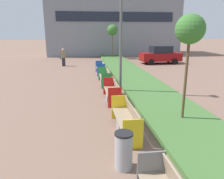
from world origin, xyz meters
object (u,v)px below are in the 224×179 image
at_px(street_lamp_post, 121,22).
at_px(pedestrian_walking, 63,57).
at_px(bench_blue_frame, 101,69).
at_px(parked_car_distant, 160,55).
at_px(bench_yellow_frame, 126,121).
at_px(sapling_tree_far, 112,30).
at_px(bench_green_frame, 105,78).
at_px(bench_red_frame, 112,93).
at_px(litter_bin, 124,151).
at_px(sapling_tree_near, 190,31).

bearing_deg(street_lamp_post, pedestrian_walking, 110.81).
relative_size(bench_blue_frame, parked_car_distant, 0.44).
distance_m(pedestrian_walking, parked_car_distant, 10.04).
bearing_deg(street_lamp_post, bench_yellow_frame, -97.32).
bearing_deg(sapling_tree_far, bench_green_frame, -99.76).
bearing_deg(bench_yellow_frame, bench_green_frame, 90.00).
bearing_deg(parked_car_distant, bench_blue_frame, -146.89).
relative_size(bench_red_frame, pedestrian_walking, 1.30).
bearing_deg(parked_car_distant, bench_red_frame, -122.25).
bearing_deg(sapling_tree_far, litter_bin, -97.03).
relative_size(bench_yellow_frame, street_lamp_post, 0.36).
xyz_separation_m(street_lamp_post, pedestrian_walking, (-3.91, 10.27, -2.94)).
xyz_separation_m(sapling_tree_far, pedestrian_walking, (-5.58, -5.36, -2.56)).
bearing_deg(bench_yellow_frame, parked_car_distant, 66.42).
height_order(street_lamp_post, sapling_tree_near, street_lamp_post).
distance_m(street_lamp_post, sapling_tree_far, 15.73).
distance_m(bench_red_frame, sapling_tree_near, 4.86).
distance_m(bench_yellow_frame, parked_car_distant, 16.84).
height_order(bench_blue_frame, parked_car_distant, parked_car_distant).
xyz_separation_m(bench_yellow_frame, sapling_tree_near, (2.29, 0.50, 3.02)).
xyz_separation_m(pedestrian_walking, parked_car_distant, (10.03, 0.41, 0.04)).
distance_m(litter_bin, sapling_tree_near, 4.76).
bearing_deg(bench_yellow_frame, sapling_tree_near, 12.38).
relative_size(bench_green_frame, parked_car_distant, 0.57).
relative_size(bench_yellow_frame, bench_blue_frame, 1.29).
distance_m(bench_blue_frame, parked_car_distant, 8.33).
xyz_separation_m(street_lamp_post, sapling_tree_far, (1.68, 15.63, -0.37)).
distance_m(sapling_tree_near, sapling_tree_far, 19.87).
distance_m(street_lamp_post, sapling_tree_near, 4.57).
distance_m(sapling_tree_far, parked_car_distant, 7.11).
xyz_separation_m(bench_blue_frame, parked_car_distant, (6.74, 4.86, 0.55)).
bearing_deg(bench_yellow_frame, bench_red_frame, 90.04).
xyz_separation_m(bench_green_frame, parked_car_distant, (6.73, 8.35, 0.54)).
distance_m(litter_bin, street_lamp_post, 7.65).
xyz_separation_m(bench_red_frame, street_lamp_post, (0.61, 1.19, 3.44)).
relative_size(bench_blue_frame, sapling_tree_far, 0.46).
height_order(litter_bin, sapling_tree_far, sapling_tree_far).
bearing_deg(litter_bin, bench_green_frame, 87.00).
xyz_separation_m(sapling_tree_near, sapling_tree_far, (0.00, 19.87, 0.04)).
xyz_separation_m(bench_green_frame, bench_blue_frame, (-0.01, 3.49, -0.02)).
height_order(bench_red_frame, street_lamp_post, street_lamp_post).
height_order(pedestrian_walking, parked_car_distant, parked_car_distant).
height_order(bench_green_frame, sapling_tree_far, sapling_tree_far).
relative_size(bench_green_frame, litter_bin, 2.48).
bearing_deg(bench_blue_frame, sapling_tree_near, -77.15).
height_order(bench_red_frame, bench_green_frame, same).
distance_m(bench_green_frame, street_lamp_post, 4.20).
bearing_deg(bench_green_frame, bench_red_frame, -90.03).
height_order(bench_red_frame, parked_car_distant, parked_car_distant).
distance_m(bench_red_frame, parked_car_distant, 13.67).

